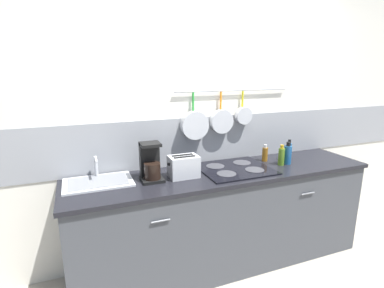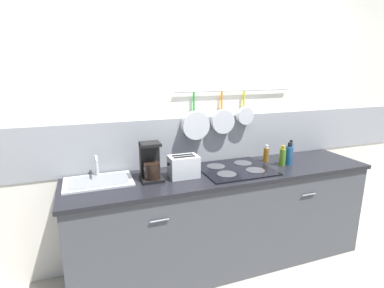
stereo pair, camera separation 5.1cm
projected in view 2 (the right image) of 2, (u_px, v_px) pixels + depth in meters
The scene contains 12 objects.
ground_plane at pixel (223, 262), 2.81m from camera, with size 12.00×12.00×0.00m, color #9E9384.
wall_back at pixel (210, 123), 2.81m from camera, with size 7.20×0.16×2.60m.
cabinet_base at pixel (224, 221), 2.70m from camera, with size 2.65×0.59×0.86m.
countertop at pixel (225, 174), 2.59m from camera, with size 2.69×0.61×0.03m.
sink_basin at pixel (98, 180), 2.35m from camera, with size 0.52×0.34×0.18m.
coffee_maker at pixel (151, 164), 2.38m from camera, with size 0.17×0.19×0.31m.
toaster at pixel (184, 166), 2.45m from camera, with size 0.26×0.16×0.18m.
cooktop at pixel (235, 169), 2.64m from camera, with size 0.61×0.54×0.01m.
bottle_vinegar at pixel (266, 154), 2.86m from camera, with size 0.05×0.05×0.16m.
bottle_olive_oil at pixel (283, 157), 2.73m from camera, with size 0.06×0.06×0.19m.
bottle_hot_sauce at pixel (289, 155), 2.76m from camera, with size 0.07×0.07×0.21m.
bottle_sesame_oil at pixel (290, 152), 2.85m from camera, with size 0.05×0.05×0.21m.
Camera 2 is at (-1.11, -2.20, 1.77)m, focal length 28.00 mm.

